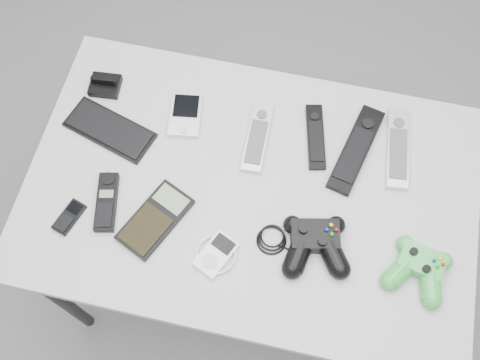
% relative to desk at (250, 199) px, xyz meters
% --- Properties ---
extents(floor, '(3.50, 3.50, 0.00)m').
position_rel_desk_xyz_m(floor, '(0.06, 0.05, -0.70)').
color(floor, slate).
rests_on(floor, ground).
extents(desk, '(1.14, 0.73, 0.76)m').
position_rel_desk_xyz_m(desk, '(0.00, 0.00, 0.00)').
color(desk, '#AFAFB2').
rests_on(desk, floor).
extents(pda_keyboard, '(0.26, 0.17, 0.01)m').
position_rel_desk_xyz_m(pda_keyboard, '(-0.40, 0.08, 0.07)').
color(pda_keyboard, black).
rests_on(pda_keyboard, desk).
extents(dock_bracket, '(0.09, 0.08, 0.04)m').
position_rel_desk_xyz_m(dock_bracket, '(-0.45, 0.21, 0.09)').
color(dock_bracket, black).
rests_on(dock_bracket, desk).
extents(pda, '(0.10, 0.14, 0.02)m').
position_rel_desk_xyz_m(pda, '(-0.22, 0.17, 0.08)').
color(pda, silver).
rests_on(pda, desk).
extents(remote_silver_a, '(0.06, 0.21, 0.02)m').
position_rel_desk_xyz_m(remote_silver_a, '(-0.01, 0.15, 0.08)').
color(remote_silver_a, silver).
rests_on(remote_silver_a, desk).
extents(remote_black_a, '(0.08, 0.19, 0.02)m').
position_rel_desk_xyz_m(remote_black_a, '(0.14, 0.18, 0.08)').
color(remote_black_a, black).
rests_on(remote_black_a, desk).
extents(remote_black_b, '(0.12, 0.27, 0.03)m').
position_rel_desk_xyz_m(remote_black_b, '(0.24, 0.16, 0.08)').
color(remote_black_b, black).
rests_on(remote_black_b, desk).
extents(remote_silver_b, '(0.07, 0.24, 0.02)m').
position_rel_desk_xyz_m(remote_silver_b, '(0.35, 0.19, 0.08)').
color(remote_silver_b, silver).
rests_on(remote_silver_b, desk).
extents(mobile_phone, '(0.07, 0.10, 0.02)m').
position_rel_desk_xyz_m(mobile_phone, '(-0.42, -0.18, 0.07)').
color(mobile_phone, black).
rests_on(mobile_phone, desk).
extents(cordless_handset, '(0.08, 0.16, 0.02)m').
position_rel_desk_xyz_m(cordless_handset, '(-0.34, -0.12, 0.08)').
color(cordless_handset, black).
rests_on(cordless_handset, desk).
extents(calculator, '(0.17, 0.22, 0.02)m').
position_rel_desk_xyz_m(calculator, '(-0.21, -0.14, 0.08)').
color(calculator, black).
rests_on(calculator, desk).
extents(mp3_player, '(0.13, 0.14, 0.02)m').
position_rel_desk_xyz_m(mp3_player, '(-0.04, -0.19, 0.08)').
color(mp3_player, white).
rests_on(mp3_player, desk).
extents(controller_black, '(0.31, 0.23, 0.06)m').
position_rel_desk_xyz_m(controller_black, '(0.18, -0.11, 0.09)').
color(controller_black, black).
rests_on(controller_black, desk).
extents(controller_green, '(0.18, 0.19, 0.05)m').
position_rel_desk_xyz_m(controller_green, '(0.43, -0.12, 0.09)').
color(controller_green, '#268D36').
rests_on(controller_green, desk).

